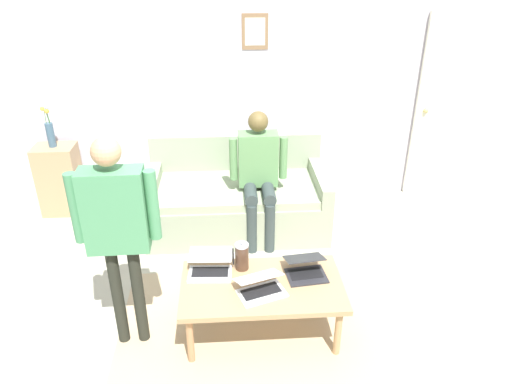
# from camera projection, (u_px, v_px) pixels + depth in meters

# --- Properties ---
(ground_plane) EXTENTS (7.68, 7.68, 0.00)m
(ground_plane) POSITION_uv_depth(u_px,v_px,m) (262.00, 322.00, 3.75)
(ground_plane) COLOR #B1AD99
(area_rug) EXTENTS (2.17, 1.76, 0.01)m
(area_rug) POSITION_uv_depth(u_px,v_px,m) (263.00, 340.00, 3.58)
(area_rug) COLOR tan
(area_rug) RESTS_ON ground_plane
(back_wall) EXTENTS (7.04, 0.11, 2.70)m
(back_wall) POSITION_uv_depth(u_px,v_px,m) (247.00, 81.00, 5.09)
(back_wall) COLOR silver
(back_wall) RESTS_ON ground_plane
(interior_door) EXTENTS (0.82, 0.09, 2.05)m
(interior_door) POSITION_uv_depth(u_px,v_px,m) (452.00, 109.00, 5.29)
(interior_door) COLOR white
(interior_door) RESTS_ON ground_plane
(couch) EXTENTS (1.79, 0.94, 0.88)m
(couch) POSITION_uv_depth(u_px,v_px,m) (237.00, 199.00, 4.93)
(couch) COLOR #949E84
(couch) RESTS_ON ground_plane
(coffee_table) EXTENTS (1.18, 0.66, 0.44)m
(coffee_table) POSITION_uv_depth(u_px,v_px,m) (262.00, 289.00, 3.49)
(coffee_table) COLOR tan
(coffee_table) RESTS_ON ground_plane
(laptop_left) EXTENTS (0.32, 0.32, 0.15)m
(laptop_left) POSITION_uv_depth(u_px,v_px,m) (306.00, 269.00, 3.55)
(laptop_left) COLOR #28282D
(laptop_left) RESTS_ON coffee_table
(laptop_center) EXTENTS (0.34, 0.33, 0.12)m
(laptop_center) POSITION_uv_depth(u_px,v_px,m) (210.00, 267.00, 3.58)
(laptop_center) COLOR silver
(laptop_center) RESTS_ON coffee_table
(laptop_right) EXTENTS (0.40, 0.36, 0.14)m
(laptop_right) POSITION_uv_depth(u_px,v_px,m) (261.00, 287.00, 3.37)
(laptop_right) COLOR silver
(laptop_right) RESTS_ON coffee_table
(french_press) EXTENTS (0.12, 0.10, 0.25)m
(french_press) POSITION_uv_depth(u_px,v_px,m) (242.00, 256.00, 3.59)
(french_press) COLOR #4C3323
(french_press) RESTS_ON coffee_table
(side_shelf) EXTENTS (0.42, 0.32, 0.77)m
(side_shelf) POSITION_uv_depth(u_px,v_px,m) (60.00, 180.00, 5.16)
(side_shelf) COLOR tan
(side_shelf) RESTS_ON ground_plane
(flower_vase) EXTENTS (0.09, 0.08, 0.44)m
(flower_vase) POSITION_uv_depth(u_px,v_px,m) (50.00, 131.00, 4.90)
(flower_vase) COLOR #3F5D74
(flower_vase) RESTS_ON side_shelf
(person_standing) EXTENTS (0.57, 0.19, 1.61)m
(person_standing) POSITION_uv_depth(u_px,v_px,m) (116.00, 220.00, 3.12)
(person_standing) COLOR #262820
(person_standing) RESTS_ON ground_plane
(person_seated) EXTENTS (0.55, 0.51, 1.28)m
(person_seated) POSITION_uv_depth(u_px,v_px,m) (259.00, 170.00, 4.55)
(person_seated) COLOR #333E3E
(person_seated) RESTS_ON ground_plane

